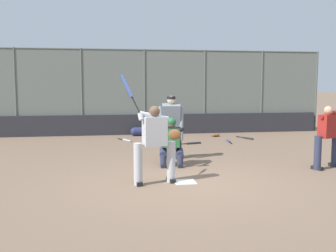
{
  "coord_description": "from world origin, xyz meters",
  "views": [
    {
      "loc": [
        1.6,
        7.68,
        2.0
      ],
      "look_at": [
        0.18,
        -1.0,
        1.05
      ],
      "focal_mm": 42.0,
      "sensor_mm": 36.0,
      "label": 1
    }
  ],
  "objects_px": {
    "batter_on_deck": "(328,135)",
    "spare_bat_third_base_side": "(247,138)",
    "spare_bat_first_base_side": "(192,143)",
    "equipment_bag_dugout_side": "(149,131)",
    "spare_bat_by_padding": "(126,140)",
    "fielding_glove_on_dirt": "(215,135)",
    "batter_at_plate": "(154,141)",
    "catcher_behind_plate": "(172,141)",
    "umpire_home": "(171,125)",
    "spare_bat_near_backstop": "(229,141)"
  },
  "relations": [
    {
      "from": "fielding_glove_on_dirt",
      "to": "spare_bat_by_padding",
      "type": "bearing_deg",
      "value": 10.92
    },
    {
      "from": "batter_on_deck",
      "to": "fielding_glove_on_dirt",
      "type": "xyz_separation_m",
      "value": [
        1.05,
        -5.86,
        -0.75
      ]
    },
    {
      "from": "spare_bat_first_base_side",
      "to": "equipment_bag_dugout_side",
      "type": "relative_size",
      "value": 0.61
    },
    {
      "from": "batter_at_plate",
      "to": "spare_bat_first_base_side",
      "type": "bearing_deg",
      "value": -123.03
    },
    {
      "from": "batter_on_deck",
      "to": "spare_bat_first_base_side",
      "type": "xyz_separation_m",
      "value": [
        2.33,
        -4.16,
        -0.77
      ]
    },
    {
      "from": "batter_at_plate",
      "to": "spare_bat_third_base_side",
      "type": "xyz_separation_m",
      "value": [
        -4.14,
        -5.83,
        -0.82
      ]
    },
    {
      "from": "fielding_glove_on_dirt",
      "to": "spare_bat_first_base_side",
      "type": "bearing_deg",
      "value": 52.96
    },
    {
      "from": "fielding_glove_on_dirt",
      "to": "equipment_bag_dugout_side",
      "type": "bearing_deg",
      "value": -15.86
    },
    {
      "from": "fielding_glove_on_dirt",
      "to": "batter_on_deck",
      "type": "bearing_deg",
      "value": 100.14
    },
    {
      "from": "catcher_behind_plate",
      "to": "spare_bat_by_padding",
      "type": "xyz_separation_m",
      "value": [
        0.87,
        -4.35,
        -0.58
      ]
    },
    {
      "from": "umpire_home",
      "to": "equipment_bag_dugout_side",
      "type": "xyz_separation_m",
      "value": [
        0.05,
        -4.85,
        -0.74
      ]
    },
    {
      "from": "spare_bat_near_backstop",
      "to": "spare_bat_by_padding",
      "type": "xyz_separation_m",
      "value": [
        3.48,
        -0.76,
        0.0
      ]
    },
    {
      "from": "batter_at_plate",
      "to": "spare_bat_near_backstop",
      "type": "bearing_deg",
      "value": -133.96
    },
    {
      "from": "umpire_home",
      "to": "spare_bat_third_base_side",
      "type": "xyz_separation_m",
      "value": [
        -3.37,
        -3.34,
        -0.87
      ]
    },
    {
      "from": "spare_bat_near_backstop",
      "to": "fielding_glove_on_dirt",
      "type": "relative_size",
      "value": 2.52
    },
    {
      "from": "batter_on_deck",
      "to": "spare_bat_third_base_side",
      "type": "relative_size",
      "value": 2.56
    },
    {
      "from": "spare_bat_first_base_side",
      "to": "fielding_glove_on_dirt",
      "type": "xyz_separation_m",
      "value": [
        -1.28,
        -1.7,
        0.03
      ]
    },
    {
      "from": "spare_bat_by_padding",
      "to": "equipment_bag_dugout_side",
      "type": "height_order",
      "value": "equipment_bag_dugout_side"
    },
    {
      "from": "batter_at_plate",
      "to": "equipment_bag_dugout_side",
      "type": "height_order",
      "value": "batter_at_plate"
    },
    {
      "from": "catcher_behind_plate",
      "to": "spare_bat_third_base_side",
      "type": "relative_size",
      "value": 1.46
    },
    {
      "from": "batter_on_deck",
      "to": "spare_bat_third_base_side",
      "type": "distance_m",
      "value": 5.12
    },
    {
      "from": "spare_bat_third_base_side",
      "to": "fielding_glove_on_dirt",
      "type": "distance_m",
      "value": 1.25
    },
    {
      "from": "spare_bat_third_base_side",
      "to": "spare_bat_near_backstop",
      "type": "bearing_deg",
      "value": -78.85
    },
    {
      "from": "catcher_behind_plate",
      "to": "umpire_home",
      "type": "xyz_separation_m",
      "value": [
        -0.13,
        -0.87,
        0.29
      ]
    },
    {
      "from": "batter_at_plate",
      "to": "fielding_glove_on_dirt",
      "type": "height_order",
      "value": "batter_at_plate"
    },
    {
      "from": "spare_bat_by_padding",
      "to": "spare_bat_first_base_side",
      "type": "height_order",
      "value": "same"
    },
    {
      "from": "catcher_behind_plate",
      "to": "batter_on_deck",
      "type": "bearing_deg",
      "value": 175.12
    },
    {
      "from": "batter_at_plate",
      "to": "spare_bat_by_padding",
      "type": "height_order",
      "value": "batter_at_plate"
    },
    {
      "from": "fielding_glove_on_dirt",
      "to": "umpire_home",
      "type": "bearing_deg",
      "value": 59.82
    },
    {
      "from": "equipment_bag_dugout_side",
      "to": "catcher_behind_plate",
      "type": "bearing_deg",
      "value": 89.15
    },
    {
      "from": "catcher_behind_plate",
      "to": "spare_bat_third_base_side",
      "type": "height_order",
      "value": "catcher_behind_plate"
    },
    {
      "from": "batter_on_deck",
      "to": "spare_bat_near_backstop",
      "type": "distance_m",
      "value": 4.61
    },
    {
      "from": "batter_at_plate",
      "to": "fielding_glove_on_dirt",
      "type": "bearing_deg",
      "value": -127.61
    },
    {
      "from": "spare_bat_near_backstop",
      "to": "equipment_bag_dugout_side",
      "type": "xyz_separation_m",
      "value": [
        2.53,
        -2.12,
        0.13
      ]
    },
    {
      "from": "catcher_behind_plate",
      "to": "spare_bat_by_padding",
      "type": "relative_size",
      "value": 1.51
    },
    {
      "from": "umpire_home",
      "to": "spare_bat_by_padding",
      "type": "relative_size",
      "value": 2.15
    },
    {
      "from": "spare_bat_by_padding",
      "to": "fielding_glove_on_dirt",
      "type": "xyz_separation_m",
      "value": [
        -3.41,
        -0.66,
        0.03
      ]
    },
    {
      "from": "spare_bat_third_base_side",
      "to": "spare_bat_first_base_side",
      "type": "relative_size",
      "value": 0.93
    },
    {
      "from": "umpire_home",
      "to": "spare_bat_first_base_side",
      "type": "distance_m",
      "value": 2.83
    },
    {
      "from": "batter_on_deck",
      "to": "spare_bat_near_backstop",
      "type": "height_order",
      "value": "batter_on_deck"
    },
    {
      "from": "catcher_behind_plate",
      "to": "fielding_glove_on_dirt",
      "type": "distance_m",
      "value": 5.65
    },
    {
      "from": "batter_on_deck",
      "to": "equipment_bag_dugout_side",
      "type": "height_order",
      "value": "batter_on_deck"
    },
    {
      "from": "catcher_behind_plate",
      "to": "spare_bat_first_base_side",
      "type": "relative_size",
      "value": 1.36
    },
    {
      "from": "batter_at_plate",
      "to": "catcher_behind_plate",
      "type": "relative_size",
      "value": 1.85
    },
    {
      "from": "catcher_behind_plate",
      "to": "batter_on_deck",
      "type": "xyz_separation_m",
      "value": [
        -3.59,
        0.85,
        0.19
      ]
    },
    {
      "from": "umpire_home",
      "to": "batter_on_deck",
      "type": "xyz_separation_m",
      "value": [
        -3.46,
        1.71,
        -0.1
      ]
    },
    {
      "from": "spare_bat_first_base_side",
      "to": "fielding_glove_on_dirt",
      "type": "distance_m",
      "value": 2.13
    },
    {
      "from": "catcher_behind_plate",
      "to": "equipment_bag_dugout_side",
      "type": "distance_m",
      "value": 5.73
    },
    {
      "from": "spare_bat_by_padding",
      "to": "fielding_glove_on_dirt",
      "type": "relative_size",
      "value": 2.33
    },
    {
      "from": "equipment_bag_dugout_side",
      "to": "batter_on_deck",
      "type": "bearing_deg",
      "value": 118.14
    }
  ]
}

